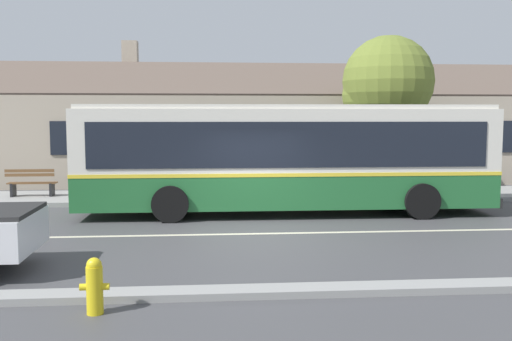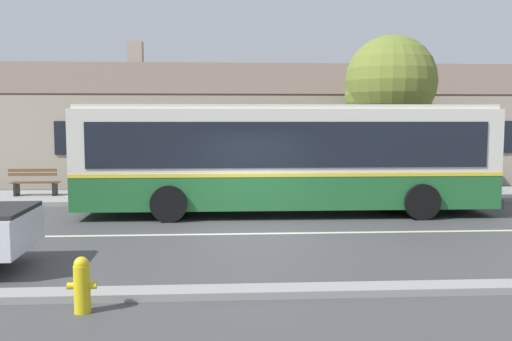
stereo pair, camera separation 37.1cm
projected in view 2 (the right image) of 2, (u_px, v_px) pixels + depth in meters
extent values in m
plane|color=#424244|center=(254.00, 234.00, 13.84)|extent=(300.00, 300.00, 0.00)
cube|color=gray|center=(244.00, 196.00, 19.80)|extent=(60.00, 3.00, 0.15)
cube|color=gray|center=(272.00, 291.00, 9.12)|extent=(60.00, 0.50, 0.12)
cube|color=beige|center=(254.00, 234.00, 13.84)|extent=(60.00, 0.16, 0.01)
cube|color=tan|center=(284.00, 138.00, 26.75)|extent=(25.32, 8.19, 3.65)
cube|color=brown|center=(290.00, 79.00, 24.47)|extent=(25.92, 4.15, 1.73)
cube|color=brown|center=(280.00, 84.00, 28.53)|extent=(25.92, 4.15, 1.73)
cube|color=tan|center=(135.00, 54.00, 26.76)|extent=(0.70, 0.70, 1.20)
cube|color=black|center=(69.00, 138.00, 22.09)|extent=(1.10, 0.06, 1.30)
cube|color=black|center=(221.00, 137.00, 22.45)|extent=(1.10, 0.06, 1.30)
cube|color=black|center=(369.00, 137.00, 22.82)|extent=(1.10, 0.06, 1.30)
cube|color=black|center=(512.00, 137.00, 23.18)|extent=(1.10, 0.06, 1.30)
cube|color=#4C3323|center=(389.00, 161.00, 22.96)|extent=(1.00, 0.06, 2.10)
cube|color=#236633|center=(285.00, 188.00, 16.72)|extent=(11.87, 2.60, 0.93)
cube|color=yellow|center=(285.00, 171.00, 16.67)|extent=(11.89, 2.62, 0.10)
cube|color=silver|center=(285.00, 139.00, 16.58)|extent=(11.87, 2.60, 1.74)
cube|color=silver|center=(285.00, 107.00, 16.49)|extent=(11.63, 2.48, 0.12)
cube|color=black|center=(281.00, 141.00, 17.85)|extent=(10.90, 0.12, 1.24)
cube|color=black|center=(290.00, 145.00, 15.34)|extent=(10.90, 0.12, 1.24)
cube|color=black|center=(484.00, 142.00, 16.91)|extent=(0.06, 2.20, 1.24)
cube|color=black|center=(485.00, 114.00, 16.83)|extent=(0.06, 1.75, 0.24)
cube|color=black|center=(482.00, 198.00, 17.07)|extent=(0.10, 2.50, 0.28)
cube|color=#197233|center=(233.00, 183.00, 17.90)|extent=(3.32, 0.06, 0.65)
cube|color=black|center=(425.00, 159.00, 18.16)|extent=(0.90, 0.04, 2.42)
cylinder|color=black|center=(395.00, 190.00, 18.18)|extent=(1.00, 0.29, 1.00)
cylinder|color=black|center=(422.00, 202.00, 15.70)|extent=(1.00, 0.29, 1.00)
cylinder|color=black|center=(177.00, 191.00, 17.81)|extent=(1.00, 0.29, 1.00)
cylinder|color=black|center=(169.00, 204.00, 15.33)|extent=(1.00, 0.29, 1.00)
cube|color=brown|center=(37.00, 182.00, 19.54)|extent=(1.60, 0.10, 0.04)
cube|color=brown|center=(36.00, 182.00, 19.39)|extent=(1.60, 0.10, 0.04)
cube|color=brown|center=(34.00, 183.00, 19.25)|extent=(1.60, 0.10, 0.04)
cube|color=brown|center=(33.00, 174.00, 19.10)|extent=(1.60, 0.04, 0.10)
cube|color=brown|center=(32.00, 170.00, 19.08)|extent=(1.60, 0.04, 0.10)
cube|color=black|center=(55.00, 189.00, 19.46)|extent=(0.08, 0.43, 0.45)
cube|color=black|center=(17.00, 189.00, 19.38)|extent=(0.08, 0.43, 0.45)
cylinder|color=#4C3828|center=(389.00, 152.00, 21.07)|extent=(0.40, 0.40, 3.04)
sphere|color=olive|center=(391.00, 81.00, 20.82)|extent=(3.34, 3.34, 3.34)
sphere|color=olive|center=(372.00, 95.00, 20.97)|extent=(2.03, 2.03, 2.03)
cylinder|color=gold|center=(82.00, 289.00, 8.27)|extent=(0.24, 0.24, 0.70)
sphere|color=gold|center=(81.00, 264.00, 8.24)|extent=(0.22, 0.22, 0.22)
cylinder|color=gold|center=(71.00, 286.00, 8.26)|extent=(0.10, 0.10, 0.10)
cylinder|color=gold|center=(93.00, 286.00, 8.28)|extent=(0.10, 0.10, 0.10)
cylinder|color=gray|center=(458.00, 161.00, 19.12)|extent=(0.07, 0.07, 2.40)
cube|color=#1959A5|center=(460.00, 133.00, 19.01)|extent=(0.36, 0.03, 0.48)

